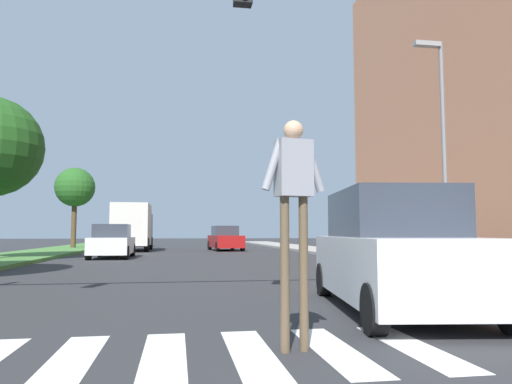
% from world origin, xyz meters
% --- Properties ---
extents(ground_plane, '(140.00, 140.00, 0.00)m').
position_xyz_m(ground_plane, '(0.00, 30.00, 0.00)').
color(ground_plane, '#2D2D30').
extents(crosswalk, '(4.95, 2.20, 0.01)m').
position_xyz_m(crosswalk, '(0.00, 7.93, 0.00)').
color(crosswalk, silver).
rests_on(crosswalk, ground_plane).
extents(median_strip, '(3.79, 64.00, 0.15)m').
position_xyz_m(median_strip, '(-7.89, 28.00, 0.07)').
color(median_strip, '#477A38').
rests_on(median_strip, ground_plane).
extents(tree_distant, '(2.83, 2.83, 5.78)m').
position_xyz_m(tree_distant, '(-7.72, 39.07, 4.47)').
color(tree_distant, '#4C3823').
rests_on(tree_distant, median_strip).
extents(sidewalk_right, '(3.00, 64.00, 0.15)m').
position_xyz_m(sidewalk_right, '(8.84, 28.00, 0.07)').
color(sidewalk_right, '#9E9991').
rests_on(sidewalk_right, ground_plane).
extents(street_lamp_right, '(1.02, 0.24, 7.50)m').
position_xyz_m(street_lamp_right, '(8.25, 17.29, 4.59)').
color(street_lamp_right, slate).
rests_on(street_lamp_right, sidewalk_right).
extents(pedestrian_performer, '(0.75, 0.30, 2.49)m').
position_xyz_m(pedestrian_performer, '(0.91, 7.93, 1.66)').
color(pedestrian_performer, brown).
rests_on(pedestrian_performer, ground_plane).
extents(suv_crossing, '(2.53, 4.82, 1.97)m').
position_xyz_m(suv_crossing, '(3.19, 10.31, 0.93)').
color(suv_crossing, silver).
rests_on(suv_crossing, ground_plane).
extents(sedan_midblock, '(1.89, 4.22, 1.64)m').
position_xyz_m(sedan_midblock, '(-3.47, 27.18, 0.76)').
color(sedan_midblock, silver).
rests_on(sedan_midblock, ground_plane).
extents(sedan_distant, '(2.24, 4.36, 1.69)m').
position_xyz_m(sedan_distant, '(2.93, 35.82, 0.78)').
color(sedan_distant, maroon).
rests_on(sedan_distant, ground_plane).
extents(sedan_far_horizon, '(2.05, 4.49, 1.65)m').
position_xyz_m(sedan_far_horizon, '(-3.67, 46.36, 0.77)').
color(sedan_far_horizon, silver).
rests_on(sedan_far_horizon, ground_plane).
extents(truck_box_delivery, '(2.40, 6.20, 3.10)m').
position_xyz_m(truck_box_delivery, '(-3.30, 36.12, 1.63)').
color(truck_box_delivery, gray).
rests_on(truck_box_delivery, ground_plane).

